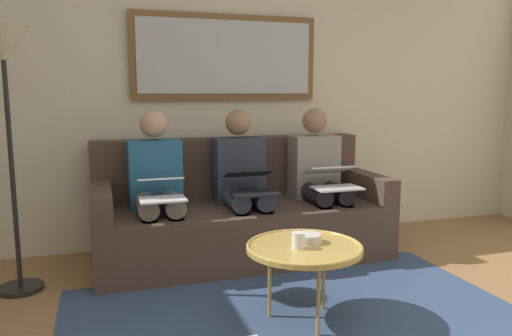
# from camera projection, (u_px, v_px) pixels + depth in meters

# --- Properties ---
(wall_rear) EXTENTS (6.00, 0.12, 2.60)m
(wall_rear) POSITION_uv_depth(u_px,v_px,m) (224.00, 88.00, 4.17)
(wall_rear) COLOR beige
(wall_rear) RESTS_ON ground_plane
(area_rug) EXTENTS (2.60, 1.80, 0.01)m
(area_rug) POSITION_uv_depth(u_px,v_px,m) (303.00, 324.00, 2.72)
(area_rug) COLOR #33476B
(area_rug) RESTS_ON ground_plane
(couch) EXTENTS (2.20, 0.90, 0.90)m
(couch) POSITION_uv_depth(u_px,v_px,m) (240.00, 216.00, 3.87)
(couch) COLOR #4C382D
(couch) RESTS_ON ground_plane
(framed_mirror) EXTENTS (1.54, 0.05, 0.69)m
(framed_mirror) POSITION_uv_depth(u_px,v_px,m) (226.00, 57.00, 4.05)
(framed_mirror) COLOR brown
(coffee_table) EXTENTS (0.64, 0.64, 0.44)m
(coffee_table) POSITION_uv_depth(u_px,v_px,m) (304.00, 248.00, 2.71)
(coffee_table) COLOR tan
(coffee_table) RESTS_ON ground_plane
(cup) EXTENTS (0.07, 0.07, 0.09)m
(cup) POSITION_uv_depth(u_px,v_px,m) (298.00, 240.00, 2.66)
(cup) COLOR silver
(cup) RESTS_ON coffee_table
(bowl) EXTENTS (0.14, 0.14, 0.05)m
(bowl) POSITION_uv_depth(u_px,v_px,m) (309.00, 238.00, 2.77)
(bowl) COLOR beige
(bowl) RESTS_ON coffee_table
(person_left) EXTENTS (0.38, 0.58, 1.14)m
(person_left) POSITION_uv_depth(u_px,v_px,m) (319.00, 175.00, 3.95)
(person_left) COLOR gray
(person_left) RESTS_ON couch
(laptop_silver) EXTENTS (0.35, 0.37, 0.16)m
(laptop_silver) POSITION_uv_depth(u_px,v_px,m) (332.00, 178.00, 3.73)
(laptop_silver) COLOR silver
(person_middle) EXTENTS (0.38, 0.58, 1.14)m
(person_middle) POSITION_uv_depth(u_px,v_px,m) (242.00, 180.00, 3.76)
(person_middle) COLOR #2D3342
(person_middle) RESTS_ON couch
(laptop_black) EXTENTS (0.32, 0.38, 0.16)m
(laptop_black) POSITION_uv_depth(u_px,v_px,m) (251.00, 182.00, 3.53)
(laptop_black) COLOR black
(person_right) EXTENTS (0.38, 0.58, 1.14)m
(person_right) POSITION_uv_depth(u_px,v_px,m) (157.00, 184.00, 3.57)
(person_right) COLOR #235B84
(person_right) RESTS_ON couch
(laptop_white) EXTENTS (0.30, 0.35, 0.15)m
(laptop_white) POSITION_uv_depth(u_px,v_px,m) (161.00, 188.00, 3.33)
(laptop_white) COLOR white
(standing_lamp) EXTENTS (0.32, 0.32, 1.66)m
(standing_lamp) POSITION_uv_depth(u_px,v_px,m) (5.00, 75.00, 2.99)
(standing_lamp) COLOR black
(standing_lamp) RESTS_ON ground_plane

